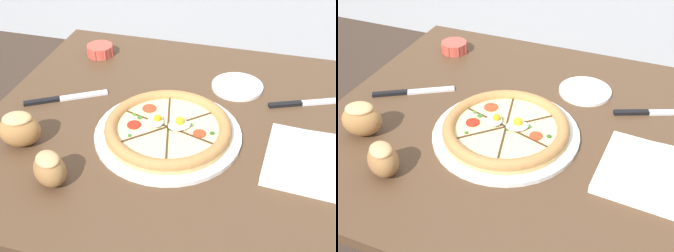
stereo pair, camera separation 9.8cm
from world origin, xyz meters
The scene contains 9 objects.
dining_table centered at (0.00, 0.00, 0.65)m, with size 1.12×0.94×0.76m.
pizza centered at (-0.05, -0.06, 0.78)m, with size 0.37×0.37×0.05m.
ramekin_bowl centered at (-0.39, 0.30, 0.78)m, with size 0.09×0.09×0.04m.
napkin_folded centered at (0.32, -0.08, 0.77)m, with size 0.27×0.23×0.04m.
bread_piece_near centered at (-0.26, -0.29, 0.80)m, with size 0.11×0.11×0.08m.
bread_piece_mid centered at (-0.39, -0.19, 0.80)m, with size 0.12×0.10×0.09m.
knife_main centered at (-0.38, 0.03, 0.76)m, with size 0.21×0.14×0.01m.
knife_spare centered at (0.29, 0.18, 0.76)m, with size 0.22×0.11×0.01m.
side_saucer centered at (0.08, 0.22, 0.76)m, with size 0.15×0.15×0.01m.
Camera 2 is at (0.26, -0.84, 1.43)m, focal length 45.00 mm.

